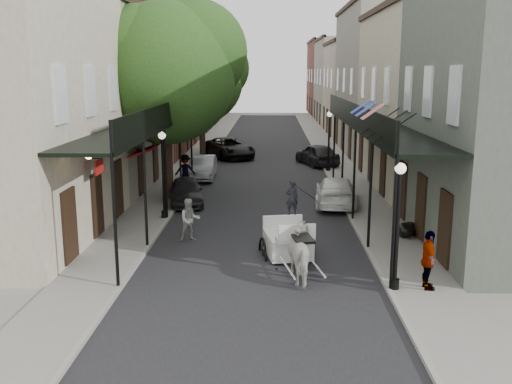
# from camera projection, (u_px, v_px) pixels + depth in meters

# --- Properties ---
(ground) EXTENTS (140.00, 140.00, 0.00)m
(ground) POSITION_uv_depth(u_px,v_px,m) (256.00, 268.00, 18.68)
(ground) COLOR gray
(ground) RESTS_ON ground
(road) EXTENTS (8.00, 90.00, 0.01)m
(road) POSITION_uv_depth(u_px,v_px,m) (264.00, 167.00, 38.23)
(road) COLOR black
(road) RESTS_ON ground
(sidewalk_left) EXTENTS (2.20, 90.00, 0.12)m
(sidewalk_left) POSITION_uv_depth(u_px,v_px,m) (190.00, 166.00, 38.36)
(sidewalk_left) COLOR gray
(sidewalk_left) RESTS_ON ground
(sidewalk_right) EXTENTS (2.20, 90.00, 0.12)m
(sidewalk_right) POSITION_uv_depth(u_px,v_px,m) (339.00, 166.00, 38.09)
(sidewalk_right) COLOR gray
(sidewalk_right) RESTS_ON ground
(building_row_left) EXTENTS (5.00, 80.00, 10.50)m
(building_row_left) POSITION_uv_depth(u_px,v_px,m) (162.00, 84.00, 47.14)
(building_row_left) COLOR beige
(building_row_left) RESTS_ON ground
(building_row_right) EXTENTS (5.00, 80.00, 10.50)m
(building_row_right) POSITION_uv_depth(u_px,v_px,m) (371.00, 84.00, 46.68)
(building_row_right) COLOR gray
(building_row_right) RESTS_ON ground
(gallery_left) EXTENTS (2.20, 18.05, 4.88)m
(gallery_left) POSITION_uv_depth(u_px,v_px,m) (150.00, 124.00, 24.79)
(gallery_left) COLOR black
(gallery_left) RESTS_ON sidewalk_left
(gallery_right) EXTENTS (2.20, 18.05, 4.88)m
(gallery_right) POSITION_uv_depth(u_px,v_px,m) (371.00, 125.00, 24.53)
(gallery_right) COLOR black
(gallery_right) RESTS_ON sidewalk_right
(tree_near) EXTENTS (7.31, 6.80, 9.63)m
(tree_near) POSITION_uv_depth(u_px,v_px,m) (174.00, 67.00, 27.39)
(tree_near) COLOR #382619
(tree_near) RESTS_ON sidewalk_left
(tree_far) EXTENTS (6.45, 6.00, 8.61)m
(tree_far) POSITION_uv_depth(u_px,v_px,m) (206.00, 77.00, 41.21)
(tree_far) COLOR #382619
(tree_far) RESTS_ON sidewalk_left
(lamppost_right_near) EXTENTS (0.32, 0.32, 3.71)m
(lamppost_right_near) POSITION_uv_depth(u_px,v_px,m) (398.00, 225.00, 16.19)
(lamppost_right_near) COLOR black
(lamppost_right_near) RESTS_ON sidewalk_right
(lamppost_left) EXTENTS (0.32, 0.32, 3.71)m
(lamppost_left) POSITION_uv_depth(u_px,v_px,m) (163.00, 173.00, 24.23)
(lamppost_left) COLOR black
(lamppost_left) RESTS_ON sidewalk_left
(lamppost_right_far) EXTENTS (0.32, 0.32, 3.71)m
(lamppost_right_far) POSITION_uv_depth(u_px,v_px,m) (329.00, 140.00, 35.74)
(lamppost_right_far) COLOR black
(lamppost_right_far) RESTS_ON sidewalk_right
(horse) EXTENTS (1.28, 2.13, 1.69)m
(horse) POSITION_uv_depth(u_px,v_px,m) (304.00, 253.00, 17.49)
(horse) COLOR beige
(horse) RESTS_ON ground
(carriage) EXTENTS (1.99, 2.71, 2.82)m
(carriage) POSITION_uv_depth(u_px,v_px,m) (285.00, 223.00, 19.97)
(carriage) COLOR black
(carriage) RESTS_ON ground
(pedestrian_walking) EXTENTS (0.95, 0.85, 1.63)m
(pedestrian_walking) POSITION_uv_depth(u_px,v_px,m) (190.00, 220.00, 21.52)
(pedestrian_walking) COLOR #A2A39A
(pedestrian_walking) RESTS_ON ground
(pedestrian_sidewalk_left) EXTENTS (1.21, 0.79, 1.76)m
(pedestrian_sidewalk_left) POSITION_uv_depth(u_px,v_px,m) (185.00, 170.00, 31.08)
(pedestrian_sidewalk_left) COLOR gray
(pedestrian_sidewalk_left) RESTS_ON sidewalk_left
(pedestrian_sidewalk_right) EXTENTS (0.45, 1.04, 1.75)m
(pedestrian_sidewalk_right) POSITION_uv_depth(u_px,v_px,m) (429.00, 260.00, 16.39)
(pedestrian_sidewalk_right) COLOR gray
(pedestrian_sidewalk_right) RESTS_ON sidewalk_right
(car_left_near) EXTENTS (2.18, 4.01, 1.30)m
(car_left_near) POSITION_uv_depth(u_px,v_px,m) (186.00, 191.00, 27.44)
(car_left_near) COLOR black
(car_left_near) RESTS_ON ground
(car_left_mid) EXTENTS (1.56, 4.17, 1.36)m
(car_left_mid) POSITION_uv_depth(u_px,v_px,m) (203.00, 168.00, 33.89)
(car_left_mid) COLOR gray
(car_left_mid) RESTS_ON ground
(car_left_far) EXTENTS (4.49, 5.88, 1.48)m
(car_left_far) POSITION_uv_depth(u_px,v_px,m) (230.00, 148.00, 42.06)
(car_left_far) COLOR black
(car_left_far) RESTS_ON ground
(car_right_near) EXTENTS (2.36, 4.85, 1.36)m
(car_right_near) POSITION_uv_depth(u_px,v_px,m) (336.00, 191.00, 27.24)
(car_right_near) COLOR white
(car_right_near) RESTS_ON ground
(car_right_far) EXTENTS (3.12, 4.71, 1.49)m
(car_right_far) POSITION_uv_depth(u_px,v_px,m) (317.00, 154.00, 38.77)
(car_right_far) COLOR black
(car_right_far) RESTS_ON ground
(trash_bags) EXTENTS (0.94, 1.09, 0.58)m
(trash_bags) POSITION_uv_depth(u_px,v_px,m) (407.00, 229.00, 21.79)
(trash_bags) COLOR black
(trash_bags) RESTS_ON sidewalk_right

